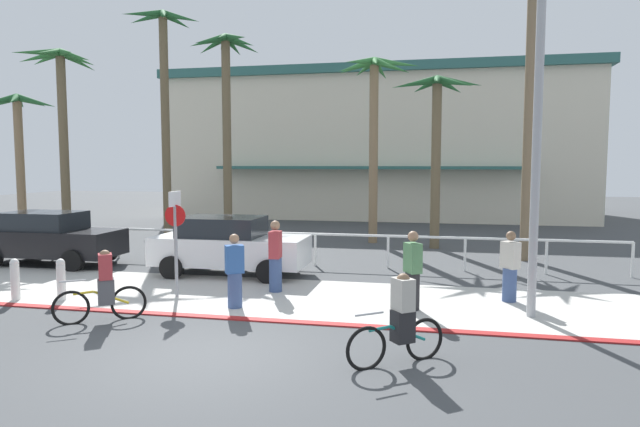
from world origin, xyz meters
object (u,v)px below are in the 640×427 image
(bollard_2, at_px, (15,279))
(car_black_0, at_px, (49,238))
(streetlight_curb, at_px, (540,110))
(palm_tree_3, at_px, (226,86))
(bollard_0, at_px, (61,279))
(car_white_1, at_px, (229,245))
(pedestrian_3, at_px, (235,274))
(cyclist_teal_0, at_px, (400,321))
(pedestrian_0, at_px, (413,274))
(pedestrian_2, at_px, (275,259))
(palm_tree_5, at_px, (437,116))
(palm_tree_4, at_px, (374,99))
(palm_tree_2, at_px, (164,79))
(cyclist_yellow_1, at_px, (103,288))
(pedestrian_1, at_px, (510,270))
(palm_tree_6, at_px, (532,40))
(stop_sign_bike_lane, at_px, (175,228))
(palm_tree_1, at_px, (61,93))
(palm_tree_0, at_px, (18,132))

(bollard_2, height_order, car_black_0, car_black_0)
(streetlight_curb, relative_size, palm_tree_3, 0.88)
(bollard_0, relative_size, bollard_2, 1.00)
(palm_tree_3, height_order, car_white_1, palm_tree_3)
(pedestrian_3, bearing_deg, cyclist_teal_0, -35.12)
(pedestrian_0, distance_m, pedestrian_2, 3.59)
(palm_tree_5, distance_m, pedestrian_3, 11.57)
(palm_tree_4, bearing_deg, palm_tree_2, -177.38)
(bollard_2, xyz_separation_m, palm_tree_2, (-1.80, 11.03, 6.28))
(car_white_1, height_order, cyclist_yellow_1, car_white_1)
(bollard_0, height_order, streetlight_curb, streetlight_curb)
(palm_tree_2, relative_size, car_white_1, 2.20)
(pedestrian_0, bearing_deg, cyclist_teal_0, -90.89)
(palm_tree_4, height_order, pedestrian_1, palm_tree_4)
(bollard_0, xyz_separation_m, palm_tree_6, (11.51, 8.02, 6.66))
(stop_sign_bike_lane, height_order, pedestrian_2, stop_sign_bike_lane)
(cyclist_yellow_1, bearing_deg, palm_tree_4, 71.93)
(palm_tree_1, distance_m, pedestrian_2, 14.18)
(palm_tree_0, distance_m, palm_tree_2, 6.68)
(palm_tree_4, height_order, pedestrian_2, palm_tree_4)
(palm_tree_1, bearing_deg, palm_tree_5, 4.35)
(cyclist_yellow_1, bearing_deg, car_black_0, 135.23)
(bollard_0, bearing_deg, pedestrian_0, 5.64)
(palm_tree_5, distance_m, car_white_1, 9.55)
(cyclist_yellow_1, bearing_deg, pedestrian_1, 21.90)
(car_black_0, bearing_deg, palm_tree_6, 14.83)
(bollard_2, distance_m, pedestrian_2, 6.12)
(palm_tree_1, bearing_deg, pedestrian_3, -39.26)
(bollard_0, distance_m, pedestrian_3, 4.25)
(palm_tree_0, height_order, pedestrian_1, palm_tree_0)
(streetlight_curb, distance_m, palm_tree_1, 19.06)
(cyclist_teal_0, bearing_deg, car_black_0, 150.29)
(stop_sign_bike_lane, bearing_deg, cyclist_teal_0, -31.34)
(palm_tree_4, bearing_deg, stop_sign_bike_lane, -109.08)
(cyclist_teal_0, bearing_deg, palm_tree_2, 129.35)
(palm_tree_1, height_order, palm_tree_3, palm_tree_3)
(palm_tree_3, relative_size, pedestrian_3, 5.12)
(bollard_2, height_order, palm_tree_1, palm_tree_1)
(bollard_0, xyz_separation_m, palm_tree_0, (-9.01, 9.50, 4.05))
(bollard_2, relative_size, pedestrian_2, 0.55)
(palm_tree_5, distance_m, cyclist_teal_0, 13.29)
(bollard_2, relative_size, palm_tree_4, 0.13)
(palm_tree_0, bearing_deg, pedestrian_1, -21.17)
(palm_tree_0, distance_m, palm_tree_1, 3.04)
(cyclist_teal_0, bearing_deg, pedestrian_2, 127.69)
(bollard_0, relative_size, palm_tree_1, 0.13)
(palm_tree_4, relative_size, palm_tree_5, 1.15)
(bollard_0, height_order, pedestrian_1, pedestrian_1)
(palm_tree_5, bearing_deg, car_black_0, -153.44)
(bollard_0, bearing_deg, streetlight_curb, 2.97)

